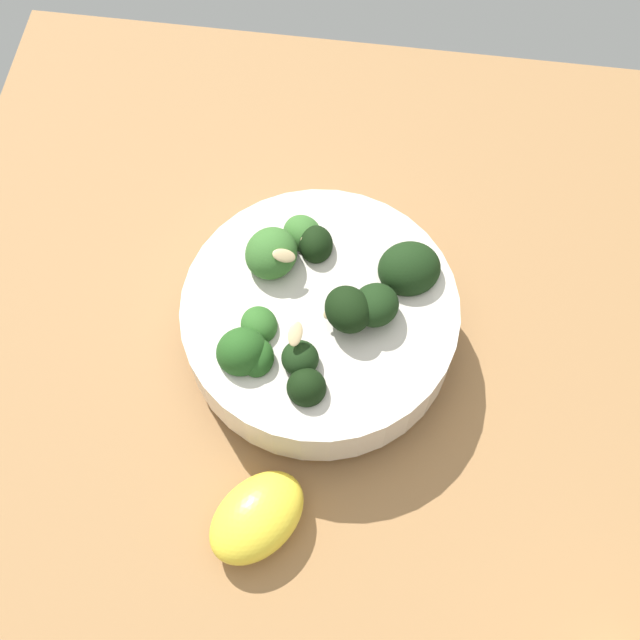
{
  "coord_description": "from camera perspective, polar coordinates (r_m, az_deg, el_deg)",
  "views": [
    {
      "loc": [
        -2.43,
        25.48,
        62.59
      ],
      "look_at": [
        1.18,
        -2.2,
        4.0
      ],
      "focal_mm": 47.44,
      "sensor_mm": 36.0,
      "label": 1
    }
  ],
  "objects": [
    {
      "name": "ground_plane",
      "position": [
        0.7,
        0.73,
        -3.91
      ],
      "size": [
        68.63,
        68.63,
        4.28
      ],
      "primitive_type": "cube",
      "color": "#996D42"
    },
    {
      "name": "bowl_of_broccoli",
      "position": [
        0.65,
        -0.04,
        0.18
      ],
      "size": [
        20.94,
        20.94,
        9.99
      ],
      "color": "silver",
      "rests_on": "ground_plane"
    },
    {
      "name": "lemon_wedge",
      "position": [
        0.62,
        -4.28,
        -13.14
      ],
      "size": [
        9.02,
        9.48,
        4.01
      ],
      "primitive_type": "ellipsoid",
      "rotation": [
        0.0,
        0.0,
        0.92
      ],
      "color": "yellow",
      "rests_on": "ground_plane"
    }
  ]
}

